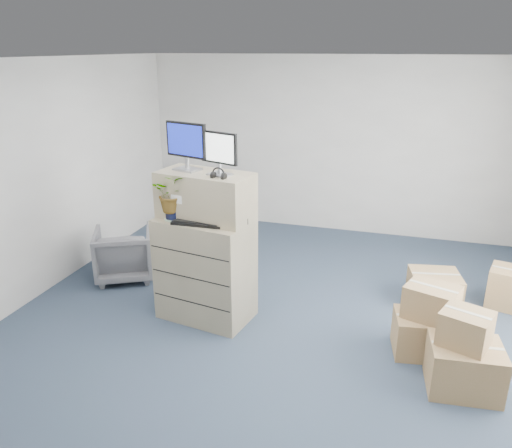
# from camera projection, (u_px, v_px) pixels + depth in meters

# --- Properties ---
(ground) EXTENTS (7.00, 7.00, 0.00)m
(ground) POSITION_uv_depth(u_px,v_px,m) (271.00, 336.00, 5.32)
(ground) COLOR #253344
(ground) RESTS_ON ground
(wall_back) EXTENTS (6.00, 0.02, 2.80)m
(wall_back) POSITION_uv_depth(u_px,v_px,m) (330.00, 146.00, 8.01)
(wall_back) COLOR #B3B0AA
(wall_back) RESTS_ON ground
(filing_cabinet_lower) EXTENTS (1.09, 0.77, 1.17)m
(filing_cabinet_lower) POSITION_uv_depth(u_px,v_px,m) (205.00, 269.00, 5.53)
(filing_cabinet_lower) COLOR gray
(filing_cabinet_lower) RESTS_ON ground
(filing_cabinet_upper) EXTENTS (1.07, 0.66, 0.50)m
(filing_cabinet_upper) POSITION_uv_depth(u_px,v_px,m) (206.00, 196.00, 5.30)
(filing_cabinet_upper) COLOR gray
(filing_cabinet_upper) RESTS_ON filing_cabinet_lower
(monitor_left) EXTENTS (0.50, 0.27, 0.51)m
(monitor_left) POSITION_uv_depth(u_px,v_px,m) (186.00, 144.00, 5.21)
(monitor_left) COLOR #99999E
(monitor_left) RESTS_ON filing_cabinet_upper
(monitor_right) EXTENTS (0.43, 0.24, 0.44)m
(monitor_right) POSITION_uv_depth(u_px,v_px,m) (219.00, 151.00, 5.03)
(monitor_right) COLOR #99999E
(monitor_right) RESTS_ON filing_cabinet_upper
(headphones) EXTENTS (0.15, 0.04, 0.15)m
(headphones) POSITION_uv_depth(u_px,v_px,m) (218.00, 174.00, 4.97)
(headphones) COLOR black
(headphones) RESTS_ON filing_cabinet_upper
(keyboard) EXTENTS (0.55, 0.25, 0.03)m
(keyboard) POSITION_uv_depth(u_px,v_px,m) (199.00, 222.00, 5.20)
(keyboard) COLOR black
(keyboard) RESTS_ON filing_cabinet_lower
(mouse) EXTENTS (0.13, 0.09, 0.04)m
(mouse) POSITION_uv_depth(u_px,v_px,m) (229.00, 225.00, 5.10)
(mouse) COLOR silver
(mouse) RESTS_ON filing_cabinet_lower
(water_bottle) EXTENTS (0.09, 0.09, 0.32)m
(water_bottle) POSITION_uv_depth(u_px,v_px,m) (212.00, 204.00, 5.32)
(water_bottle) COLOR gray
(water_bottle) RESTS_ON filing_cabinet_lower
(phone_dock) EXTENTS (0.07, 0.06, 0.14)m
(phone_dock) POSITION_uv_depth(u_px,v_px,m) (206.00, 214.00, 5.34)
(phone_dock) COLOR silver
(phone_dock) RESTS_ON filing_cabinet_lower
(external_drive) EXTENTS (0.23, 0.19, 0.06)m
(external_drive) POSITION_uv_depth(u_px,v_px,m) (239.00, 219.00, 5.25)
(external_drive) COLOR black
(external_drive) RESTS_ON filing_cabinet_lower
(tissue_box) EXTENTS (0.28, 0.15, 0.10)m
(tissue_box) POSITION_uv_depth(u_px,v_px,m) (235.00, 210.00, 5.26)
(tissue_box) COLOR #4489E7
(tissue_box) RESTS_ON external_drive
(potted_plant) EXTENTS (0.44, 0.47, 0.41)m
(potted_plant) POSITION_uv_depth(u_px,v_px,m) (173.00, 198.00, 5.25)
(potted_plant) COLOR #8FAC8B
(potted_plant) RESTS_ON filing_cabinet_lower
(office_chair) EXTENTS (0.95, 0.93, 0.74)m
(office_chair) POSITION_uv_depth(u_px,v_px,m) (124.00, 251.00, 6.55)
(office_chair) COLOR #5D5C61
(office_chair) RESTS_ON ground
(cardboard_boxes) EXTENTS (1.76, 2.32, 0.76)m
(cardboard_boxes) POSITION_uv_depth(u_px,v_px,m) (461.00, 317.00, 5.15)
(cardboard_boxes) COLOR olive
(cardboard_boxes) RESTS_ON ground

